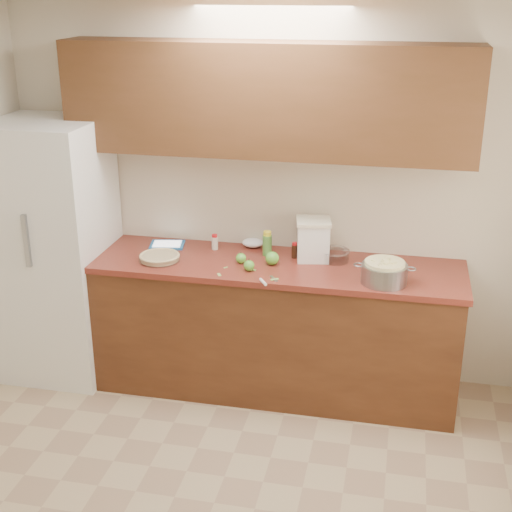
% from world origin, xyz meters
% --- Properties ---
extents(room_shell, '(3.60, 3.60, 3.60)m').
position_xyz_m(room_shell, '(0.00, 0.00, 1.30)').
color(room_shell, tan).
rests_on(room_shell, ground).
extents(counter_run, '(2.64, 0.68, 0.92)m').
position_xyz_m(counter_run, '(0.00, 1.48, 0.46)').
color(counter_run, '#582F18').
rests_on(counter_run, ground).
extents(upper_cabinets, '(2.60, 0.34, 0.70)m').
position_xyz_m(upper_cabinets, '(0.00, 1.63, 1.95)').
color(upper_cabinets, '#4F2C18').
rests_on(upper_cabinets, room_shell).
extents(fridge, '(0.70, 0.70, 1.80)m').
position_xyz_m(fridge, '(-1.44, 1.44, 0.90)').
color(fridge, white).
rests_on(fridge, ground).
extents(pie, '(0.27, 0.27, 0.04)m').
position_xyz_m(pie, '(-0.66, 1.36, 0.94)').
color(pie, silver).
rests_on(pie, counter_run).
extents(colander, '(0.38, 0.28, 0.14)m').
position_xyz_m(colander, '(0.80, 1.30, 0.99)').
color(colander, gray).
rests_on(colander, counter_run).
extents(flour_canister, '(0.26, 0.26, 0.27)m').
position_xyz_m(flour_canister, '(0.32, 1.61, 1.06)').
color(flour_canister, white).
rests_on(flour_canister, counter_run).
extents(tablet, '(0.26, 0.22, 0.02)m').
position_xyz_m(tablet, '(-0.70, 1.64, 0.93)').
color(tablet, '#246BAE').
rests_on(tablet, counter_run).
extents(paring_knife, '(0.12, 0.17, 0.02)m').
position_xyz_m(paring_knife, '(0.09, 1.15, 0.93)').
color(paring_knife, gray).
rests_on(paring_knife, counter_run).
extents(lemon_bottle, '(0.06, 0.06, 0.17)m').
position_xyz_m(lemon_bottle, '(0.01, 1.61, 1.00)').
color(lemon_bottle, '#4C8C38').
rests_on(lemon_bottle, counter_run).
extents(cinnamon_shaker, '(0.04, 0.04, 0.11)m').
position_xyz_m(cinnamon_shaker, '(-0.36, 1.65, 0.97)').
color(cinnamon_shaker, beige).
rests_on(cinnamon_shaker, counter_run).
extents(vanilla_bottle, '(0.04, 0.04, 0.11)m').
position_xyz_m(vanilla_bottle, '(0.20, 1.60, 0.97)').
color(vanilla_bottle, black).
rests_on(vanilla_bottle, counter_run).
extents(mixing_bowl, '(0.21, 0.21, 0.08)m').
position_xyz_m(mixing_bowl, '(0.46, 1.60, 0.96)').
color(mixing_bowl, silver).
rests_on(mixing_bowl, counter_run).
extents(paper_towel, '(0.17, 0.14, 0.06)m').
position_xyz_m(paper_towel, '(-0.11, 1.74, 0.95)').
color(paper_towel, white).
rests_on(paper_towel, counter_run).
extents(apple_left, '(0.07, 0.07, 0.08)m').
position_xyz_m(apple_left, '(-0.12, 1.43, 0.95)').
color(apple_left, '#56A832').
rests_on(apple_left, counter_run).
extents(apple_center, '(0.09, 0.09, 0.10)m').
position_xyz_m(apple_center, '(0.08, 1.45, 0.96)').
color(apple_center, '#56A832').
rests_on(apple_center, counter_run).
extents(apple_front, '(0.07, 0.07, 0.08)m').
position_xyz_m(apple_front, '(-0.04, 1.31, 0.96)').
color(apple_front, '#56A832').
rests_on(apple_front, counter_run).
extents(peel_a, '(0.05, 0.05, 0.00)m').
position_xyz_m(peel_a, '(0.14, 1.21, 0.92)').
color(peel_a, '#98C35F').
rests_on(peel_a, counter_run).
extents(peel_b, '(0.04, 0.05, 0.00)m').
position_xyz_m(peel_b, '(-0.21, 1.21, 0.92)').
color(peel_b, '#98C35F').
rests_on(peel_b, counter_run).
extents(peel_c, '(0.05, 0.02, 0.00)m').
position_xyz_m(peel_c, '(-0.03, 1.33, 0.92)').
color(peel_c, '#98C35F').
rests_on(peel_c, counter_run).
extents(peel_d, '(0.03, 0.03, 0.00)m').
position_xyz_m(peel_d, '(-0.20, 1.33, 0.92)').
color(peel_d, '#98C35F').
rests_on(peel_d, counter_run).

